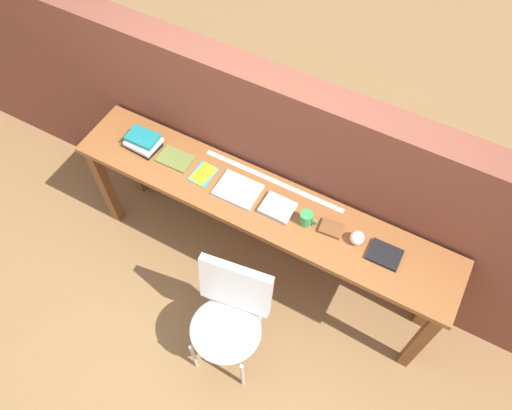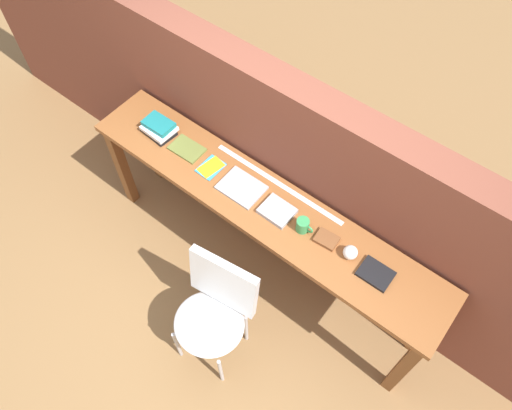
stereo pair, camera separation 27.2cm
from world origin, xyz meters
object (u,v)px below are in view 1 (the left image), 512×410
Objects in this scene: magazine_cycling at (175,159)px; leather_journal_brown at (331,228)px; sports_ball_small at (357,238)px; pamphlet_pile_colourful at (203,174)px; book_stack_leftmost at (143,141)px; mug at (306,218)px; chair_white_moulded at (229,315)px; book_repair_rightmost at (385,255)px; book_open_centre at (238,190)px.

leather_journal_brown is at bearing -1.41° from magazine_cycling.
magazine_cycling is 1.68× the size of leather_journal_brown.
sports_ball_small is at bearing -6.08° from leather_journal_brown.
pamphlet_pile_colourful is at bearing 176.22° from leather_journal_brown.
sports_ball_small is (1.48, 0.00, 0.00)m from book_stack_leftmost.
leather_journal_brown reaches higher than pamphlet_pile_colourful.
magazine_cycling is at bearing 178.53° from mug.
chair_white_moulded is 0.75m from mug.
sports_ball_small is at bearing 0.02° from book_stack_leftmost.
book_open_centre is at bearing 179.69° from book_repair_rightmost.
chair_white_moulded is 1.04m from magazine_cycling.
sports_ball_small is (1.24, -0.00, 0.03)m from magazine_cycling.
book_stack_leftmost is 1.66m from book_repair_rightmost.
leather_journal_brown is at bearing 178.90° from sports_ball_small.
chair_white_moulded is at bearing -128.40° from sports_ball_small.
book_stack_leftmost is 1.22× the size of book_repair_rightmost.
chair_white_moulded is 4.85× the size of book_repair_rightmost.
sports_ball_small is at bearing 51.60° from chair_white_moulded.
leather_journal_brown is (0.34, 0.63, 0.37)m from chair_white_moulded.
book_stack_leftmost is at bearing 175.18° from leather_journal_brown.
chair_white_moulded is 1.23m from book_stack_leftmost.
leather_journal_brown is (0.15, 0.03, -0.03)m from mug.
chair_white_moulded is 0.89m from sports_ball_small.
mug is (0.46, -0.01, 0.04)m from book_open_centre.
book_stack_leftmost reaches higher than chair_white_moulded.
book_open_centre is (0.25, -0.00, 0.00)m from pamphlet_pile_colourful.
magazine_cycling is 0.82× the size of book_open_centre.
leather_journal_brown is (0.86, 0.02, 0.01)m from pamphlet_pile_colourful.
chair_white_moulded is 3.97× the size of book_stack_leftmost.
mug is 1.32× the size of sports_ball_small.
chair_white_moulded is 0.88m from pamphlet_pile_colourful.
pamphlet_pile_colourful is at bearing 179.36° from mug.
leather_journal_brown is 0.71× the size of book_repair_rightmost.
leather_journal_brown is at bearing 177.23° from book_repair_rightmost.
magazine_cycling is at bearing 139.83° from chair_white_moulded.
book_open_centre is at bearing -3.68° from magazine_cycling.
sports_ball_small reaches higher than leather_journal_brown.
mug is at bearing -175.12° from leather_journal_brown.
sports_ball_small reaches higher than book_repair_rightmost.
book_stack_leftmost reaches higher than magazine_cycling.
leather_journal_brown is at bearing 9.85° from mug.
mug is (0.71, -0.01, 0.04)m from pamphlet_pile_colourful.
magazine_cycling is at bearing 177.42° from book_open_centre.
mug reaches higher than book_repair_rightmost.
book_repair_rightmost is at bearing 1.75° from mug.
book_stack_leftmost is at bearing 147.63° from chair_white_moulded.
leather_journal_brown is at bearing 61.70° from chair_white_moulded.
leather_journal_brown is 1.55× the size of sports_ball_small.
magazine_cycling is 1.24m from sports_ball_small.
book_repair_rightmost is at bearing 0.32° from pamphlet_pile_colourful.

